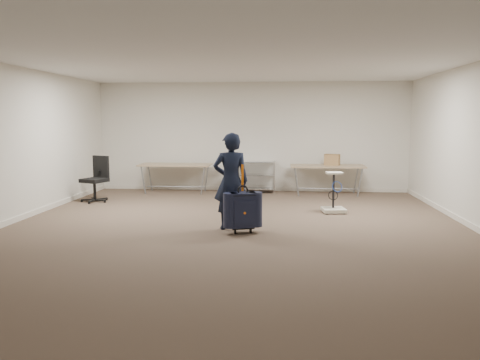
# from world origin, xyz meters

# --- Properties ---
(ground) EXTENTS (9.00, 9.00, 0.00)m
(ground) POSITION_xyz_m (0.00, 0.00, 0.00)
(ground) COLOR #45332A
(ground) RESTS_ON ground
(room_shell) EXTENTS (8.00, 9.00, 9.00)m
(room_shell) POSITION_xyz_m (0.00, 1.38, 0.05)
(room_shell) COLOR silver
(room_shell) RESTS_ON ground
(folding_table_left) EXTENTS (1.80, 0.75, 0.73)m
(folding_table_left) POSITION_xyz_m (-1.90, 3.95, 0.68)
(folding_table_left) COLOR #95785B
(folding_table_left) RESTS_ON ground
(folding_table_right) EXTENTS (1.80, 0.75, 0.73)m
(folding_table_right) POSITION_xyz_m (1.90, 3.95, 0.68)
(folding_table_right) COLOR #95785B
(folding_table_right) RESTS_ON ground
(wire_shelf) EXTENTS (1.22, 0.47, 0.80)m
(wire_shelf) POSITION_xyz_m (0.00, 4.20, 0.44)
(wire_shelf) COLOR silver
(wire_shelf) RESTS_ON ground
(person) EXTENTS (0.66, 0.50, 1.63)m
(person) POSITION_xyz_m (-0.07, 0.09, 0.81)
(person) COLOR black
(person) RESTS_ON ground
(suitcase) EXTENTS (0.47, 0.36, 1.13)m
(suitcase) POSITION_xyz_m (0.16, -0.21, 0.38)
(suitcase) COLOR black
(suitcase) RESTS_ON ground
(office_chair) EXTENTS (0.62, 0.63, 1.03)m
(office_chair) POSITION_xyz_m (-3.40, 2.51, 0.31)
(office_chair) COLOR black
(office_chair) RESTS_ON ground
(equipment_cart) EXTENTS (0.49, 0.49, 0.81)m
(equipment_cart) POSITION_xyz_m (1.82, 1.68, 0.21)
(equipment_cart) COLOR beige
(equipment_cart) RESTS_ON ground
(cardboard_box) EXTENTS (0.42, 0.36, 0.27)m
(cardboard_box) POSITION_xyz_m (2.02, 4.04, 0.86)
(cardboard_box) COLOR #9A6548
(cardboard_box) RESTS_ON folding_table_right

